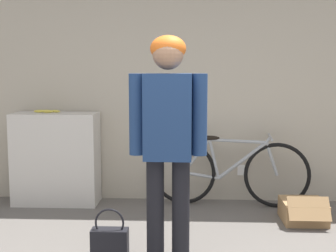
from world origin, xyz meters
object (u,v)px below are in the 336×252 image
object	(u,v)px
banana	(47,111)
handbag	(110,242)
bicycle	(230,172)
cardboard_box	(303,211)
person	(168,128)

from	to	relation	value
banana	handbag	world-z (taller)	banana
bicycle	cardboard_box	size ratio (longest dim) A/B	3.25
banana	handbag	xyz separation A→B (m)	(0.94, -1.52, -0.90)
person	cardboard_box	xyz separation A→B (m)	(1.28, 1.13, -0.96)
banana	handbag	size ratio (longest dim) A/B	0.76
cardboard_box	handbag	bearing A→B (deg)	-150.80
person	bicycle	world-z (taller)	person
person	handbag	world-z (taller)	person
person	bicycle	distance (m)	1.86
person	cardboard_box	size ratio (longest dim) A/B	3.29
banana	cardboard_box	size ratio (longest dim) A/B	0.58
person	banana	size ratio (longest dim) A/B	5.68
banana	cardboard_box	xyz separation A→B (m)	(2.69, -0.54, -0.93)
banana	cardboard_box	bearing A→B (deg)	-11.30
cardboard_box	banana	bearing A→B (deg)	168.70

